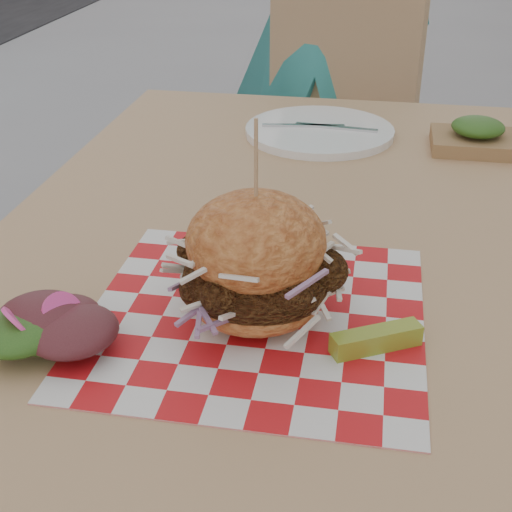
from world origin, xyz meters
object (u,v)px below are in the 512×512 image
(patio_table, at_px, (292,271))
(sandwich, at_px, (256,266))
(patio_chair, at_px, (349,137))
(diner, at_px, (325,19))

(patio_table, xyz_separation_m, sandwich, (-0.01, -0.24, 0.14))
(patio_chair, bearing_deg, diner, 131.93)
(patio_table, height_order, sandwich, sandwich)
(diner, height_order, patio_table, diner)
(diner, distance_m, patio_table, 1.18)
(sandwich, bearing_deg, patio_chair, 87.91)
(patio_table, relative_size, sandwich, 5.43)
(diner, height_order, sandwich, diner)
(sandwich, bearing_deg, patio_table, 87.54)
(diner, relative_size, patio_chair, 1.70)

